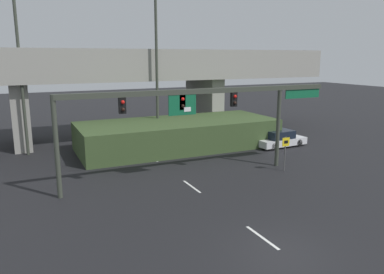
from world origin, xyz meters
TOP-DOWN VIEW (x-y plane):
  - ground_plane at (0.00, 0.00)m, footprint 160.00×160.00m
  - lane_markings at (0.00, 12.27)m, footprint 0.14×24.42m
  - signal_gantry at (1.36, 10.07)m, footprint 18.87×0.44m
  - speed_limit_sign at (7.22, 8.77)m, footprint 0.60×0.11m
  - highway_light_pole_near at (-8.83, 21.20)m, footprint 0.70×0.36m
  - highway_light_pole_far at (2.09, 20.34)m, footprint 0.70×0.36m
  - overpass_bridge at (0.00, 24.90)m, footprint 42.92×8.09m
  - grass_embankment at (3.23, 18.27)m, footprint 17.04×6.88m
  - parked_sedan_near_right at (11.58, 14.84)m, footprint 4.77×2.14m

SIDE VIEW (x-z plane):
  - ground_plane at x=0.00m, z-range 0.00..0.00m
  - lane_markings at x=0.00m, z-range 0.00..0.01m
  - parked_sedan_near_right at x=11.58m, z-range -0.06..1.40m
  - grass_embankment at x=3.23m, z-range 0.00..2.39m
  - speed_limit_sign at x=7.22m, z-range 0.37..2.81m
  - signal_gantry at x=1.36m, z-range 1.92..7.76m
  - overpass_bridge at x=0.00m, z-range 1.91..10.42m
  - highway_light_pole_near at x=-8.83m, z-range 0.38..14.41m
  - highway_light_pole_far at x=2.09m, z-range 0.38..15.34m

